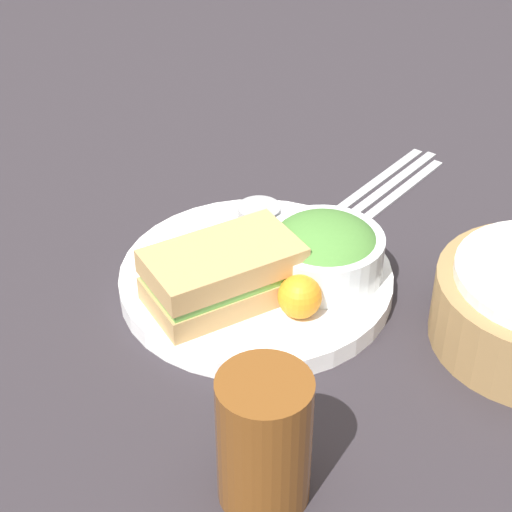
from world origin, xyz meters
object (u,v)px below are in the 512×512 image
spoon (403,189)px  fork (379,179)px  sandwich (223,274)px  knife (391,184)px  plate (256,280)px  salad_bowl (325,250)px  dressing_cup (259,221)px  drink_glass (264,440)px

spoon → fork: bearing=90.0°
sandwich → knife: (-0.32, 0.01, -0.05)m
plate → sandwich: (0.05, -0.00, 0.04)m
sandwich → fork: (-0.32, -0.01, -0.05)m
salad_bowl → dressing_cup: (-0.02, -0.09, -0.01)m
salad_bowl → spoon: bearing=-172.5°
dressing_cup → fork: 0.22m
sandwich → drink_glass: (0.15, 0.17, 0.01)m
sandwich → dressing_cup: sandwich is taller
salad_bowl → fork: size_ratio=0.62×
sandwich → salad_bowl: (-0.09, 0.06, -0.00)m
drink_glass → knife: (-0.48, -0.16, -0.06)m
plate → sandwich: size_ratio=1.68×
salad_bowl → knife: bearing=-168.2°
drink_glass → fork: (-0.48, -0.17, -0.06)m
salad_bowl → dressing_cup: salad_bowl is taller
drink_glass → spoon: bearing=-163.9°
drink_glass → fork: size_ratio=0.61×
dressing_cup → drink_glass: drink_glass is taller
dressing_cup → knife: dressing_cup is taller
plate → dressing_cup: (-0.06, -0.04, 0.03)m
dressing_cup → sandwich: bearing=18.8°
fork → salad_bowl: bearing=-162.0°
spoon → drink_glass: bearing=-161.9°
knife → drink_glass: bearing=-159.9°
drink_glass → knife: size_ratio=0.58×
plate → fork: plate is taller
sandwich → dressing_cup: 0.12m
plate → sandwich: 0.07m
dressing_cup → drink_glass: (0.26, 0.20, 0.02)m
salad_bowl → knife: salad_bowl is taller
knife → spoon: (0.00, 0.02, 0.00)m
plate → drink_glass: size_ratio=2.37×
plate → spoon: size_ratio=1.62×
plate → spoon: bearing=174.2°
salad_bowl → knife: size_ratio=0.59×
plate → dressing_cup: dressing_cup is taller
drink_glass → fork: bearing=-160.0°
sandwich → fork: bearing=-178.5°
sandwich → fork: size_ratio=0.86×
plate → sandwich: sandwich is taller
sandwich → drink_glass: bearing=46.9°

